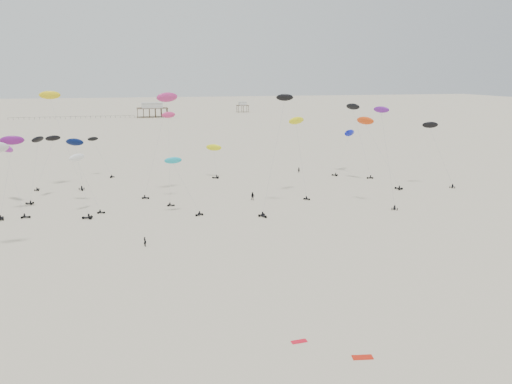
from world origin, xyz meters
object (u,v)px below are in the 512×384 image
object	(u,v)px
pavilion_small	(243,108)
rig_9	(36,155)
pavilion_main	(152,111)
spectator_0	(145,246)
rig_0	(276,144)
rig_4	(56,113)

from	to	relation	value
pavilion_small	rig_9	xyz separation A→B (m)	(-105.12, -259.34, 7.42)
pavilion_main	spectator_0	size ratio (longest dim) A/B	10.46
pavilion_main	pavilion_small	xyz separation A→B (m)	(70.00, 30.00, -0.74)
pavilion_main	pavilion_small	world-z (taller)	pavilion_main
pavilion_main	pavilion_small	distance (m)	76.16
rig_0	rig_9	size ratio (longest dim) A/B	1.66
spectator_0	rig_4	bearing A→B (deg)	-14.93
rig_0	rig_9	bearing A→B (deg)	-45.13
rig_9	spectator_0	xyz separation A→B (m)	(23.53, -39.39, -10.91)
pavilion_small	spectator_0	bearing A→B (deg)	-105.28
pavilion_main	rig_4	distance (m)	220.32
pavilion_small	rig_0	xyz separation A→B (m)	(-53.10, -281.86, 11.39)
rig_0	spectator_0	distance (m)	36.30
pavilion_small	rig_9	distance (m)	279.93
pavilion_small	rig_9	size ratio (longest dim) A/B	0.59
rig_0	rig_4	bearing A→B (deg)	-57.08
rig_0	spectator_0	bearing A→B (deg)	8.89
pavilion_small	rig_0	size ratio (longest dim) A/B	0.35
pavilion_main	rig_0	size ratio (longest dim) A/B	0.82
rig_9	rig_0	bearing A→B (deg)	-100.08
pavilion_main	rig_9	xyz separation A→B (m)	(-35.12, -229.34, 6.69)
pavilion_main	rig_0	world-z (taller)	rig_0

